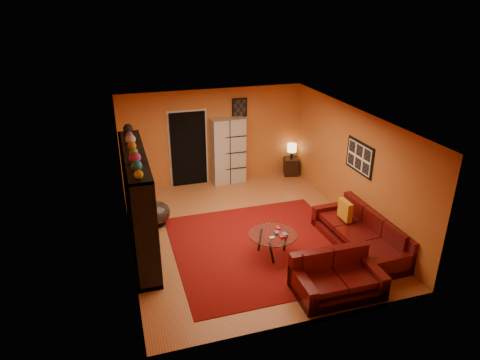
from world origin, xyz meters
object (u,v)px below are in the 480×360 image
object	(u,v)px
loveseat	(335,277)
bowl_chair	(156,213)
entertainment_unit	(138,203)
coffee_table	(273,236)
sofa	(364,234)
storage_cabinet	(228,151)
side_table	(291,166)
table_lamp	(292,148)
tv	(141,203)

from	to	relation	value
loveseat	bowl_chair	xyz separation A→B (m)	(-2.75, 3.32, 0.01)
entertainment_unit	coffee_table	xyz separation A→B (m)	(2.48, -1.04, -0.61)
sofa	storage_cabinet	distance (m)	4.50
coffee_table	side_table	distance (m)	4.31
bowl_chair	storage_cabinet	bearing A→B (deg)	40.09
sofa	table_lamp	size ratio (longest dim) A/B	5.48
entertainment_unit	bowl_chair	xyz separation A→B (m)	(0.39, 0.90, -0.76)
coffee_table	table_lamp	distance (m)	4.32
loveseat	entertainment_unit	bearing A→B (deg)	53.10
coffee_table	entertainment_unit	bearing A→B (deg)	157.23
loveseat	storage_cabinet	bearing A→B (deg)	6.13
loveseat	coffee_table	size ratio (longest dim) A/B	1.58
entertainment_unit	sofa	distance (m)	4.67
coffee_table	loveseat	bearing A→B (deg)	-64.47
sofa	side_table	size ratio (longest dim) A/B	4.85
tv	bowl_chair	xyz separation A→B (m)	(0.34, 0.83, -0.70)
sofa	table_lamp	distance (m)	4.08
coffee_table	storage_cabinet	distance (m)	3.87
entertainment_unit	storage_cabinet	distance (m)	3.85
loveseat	table_lamp	distance (m)	5.38
tv	storage_cabinet	distance (m)	3.76
tv	bowl_chair	size ratio (longest dim) A/B	1.42
coffee_table	storage_cabinet	size ratio (longest dim) A/B	0.53
storage_cabinet	bowl_chair	distance (m)	3.01
tv	sofa	world-z (taller)	tv
entertainment_unit	table_lamp	distance (m)	5.30
storage_cabinet	table_lamp	size ratio (longest dim) A/B	4.12
entertainment_unit	sofa	bearing A→B (deg)	-16.31
entertainment_unit	bowl_chair	bearing A→B (deg)	66.73
tv	sofa	distance (m)	4.63
bowl_chair	sofa	bearing A→B (deg)	-28.59
storage_cabinet	table_lamp	xyz separation A→B (m)	(1.88, -0.05, -0.10)
bowl_chair	tv	bearing A→B (deg)	-112.18
storage_cabinet	coffee_table	bearing A→B (deg)	-96.39
tv	coffee_table	xyz separation A→B (m)	(2.43, -1.11, -0.55)
tv	loveseat	world-z (taller)	tv
storage_cabinet	tv	bearing A→B (deg)	-137.50
storage_cabinet	table_lamp	world-z (taller)	storage_cabinet
entertainment_unit	tv	distance (m)	0.10
entertainment_unit	loveseat	size ratio (longest dim) A/B	1.97
loveseat	bowl_chair	size ratio (longest dim) A/B	2.26
coffee_table	bowl_chair	bearing A→B (deg)	137.09
sofa	loveseat	size ratio (longest dim) A/B	1.59
entertainment_unit	sofa	world-z (taller)	entertainment_unit
loveseat	table_lamp	world-z (taller)	table_lamp
sofa	entertainment_unit	bearing A→B (deg)	161.78
coffee_table	table_lamp	xyz separation A→B (m)	(2.05, 3.79, 0.37)
bowl_chair	table_lamp	world-z (taller)	table_lamp
sofa	side_table	distance (m)	4.04
tv	coffee_table	world-z (taller)	tv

